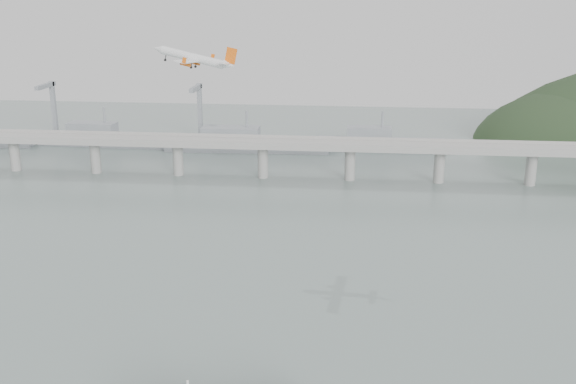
# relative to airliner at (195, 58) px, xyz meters

# --- Properties ---
(ground) EXTENTS (900.00, 900.00, 0.00)m
(ground) POSITION_rel_airliner_xyz_m (38.75, -82.71, -79.70)
(ground) COLOR slate
(ground) RESTS_ON ground
(bridge) EXTENTS (800.00, 22.00, 23.90)m
(bridge) POSITION_rel_airliner_xyz_m (37.60, 117.29, -62.06)
(bridge) COLOR #989895
(bridge) RESTS_ON ground
(distant_fleet) EXTENTS (453.00, 60.90, 40.00)m
(distant_fleet) POSITION_rel_airliner_xyz_m (-116.61, 182.37, -73.48)
(distant_fleet) COLOR gray
(distant_fleet) RESTS_ON ground
(airliner) EXTENTS (34.07, 30.96, 9.48)m
(airliner) POSITION_rel_airliner_xyz_m (0.00, 0.00, 0.00)
(airliner) COLOR white
(airliner) RESTS_ON ground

